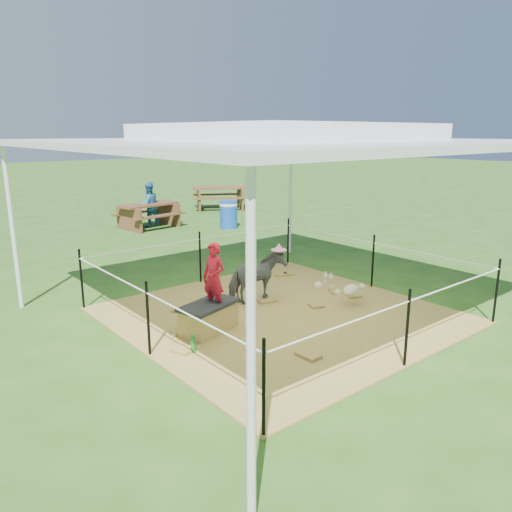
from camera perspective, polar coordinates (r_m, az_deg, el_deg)
ground at (r=7.83m, az=2.81°, el=-6.87°), size 90.00×90.00×0.00m
hay_patch at (r=7.83m, az=2.81°, el=-6.77°), size 4.60×4.60×0.03m
canopy_tent at (r=7.32m, az=3.06°, el=13.22°), size 6.30×6.30×2.90m
rope_fence at (r=7.63m, az=2.86°, el=-2.35°), size 4.54×4.54×1.00m
straw_bale at (r=7.15m, az=-5.41°, el=-7.16°), size 0.92×0.63×0.37m
dark_cloth at (r=7.08m, az=-5.44°, el=-5.58°), size 0.98×0.69×0.05m
woman at (r=6.98m, az=-4.85°, el=-1.71°), size 0.33×0.42×1.00m
green_bottle at (r=6.55m, az=-7.19°, el=-9.91°), size 0.08×0.08×0.23m
pony at (r=8.25m, az=0.09°, el=-2.49°), size 1.00×0.47×0.83m
pink_hat at (r=8.12m, az=0.09°, el=0.74°), size 0.26×0.26×0.12m
foal at (r=8.29m, az=10.80°, el=-3.63°), size 1.14×0.86×0.56m
trash_barrel at (r=14.87m, az=-3.15°, el=4.76°), size 0.63×0.63×0.81m
picnic_table_near at (r=15.20m, az=-12.16°, el=4.52°), size 1.90×1.48×0.73m
picnic_table_far at (r=18.63m, az=-4.18°, el=6.65°), size 2.43×2.22×0.82m
distant_person at (r=15.33m, az=-12.14°, el=5.76°), size 0.66×0.52×1.34m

